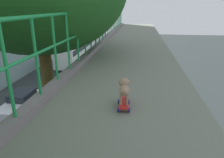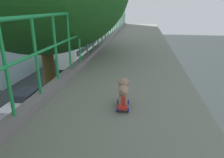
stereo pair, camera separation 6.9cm
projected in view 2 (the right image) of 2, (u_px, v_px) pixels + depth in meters
The scene contains 6 objects.
car_blue_fifth at pixel (48, 131), 12.23m from camera, with size 1.92×4.28×1.38m.
car_white_sixth at pixel (25, 102), 15.96m from camera, with size 1.86×4.41×1.46m.
car_yellow_cab_seventh at pixel (83, 85), 19.22m from camera, with size 1.75×3.97×1.65m.
city_bus at pixel (80, 49), 29.99m from camera, with size 2.66×11.57×3.15m.
toy_skateboard at pixel (123, 103), 3.04m from camera, with size 0.21×0.42×0.09m.
small_dog at pixel (123, 88), 3.02m from camera, with size 0.19×0.40×0.33m.
Camera 2 is at (1.33, -1.36, 7.75)m, focal length 32.64 mm.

